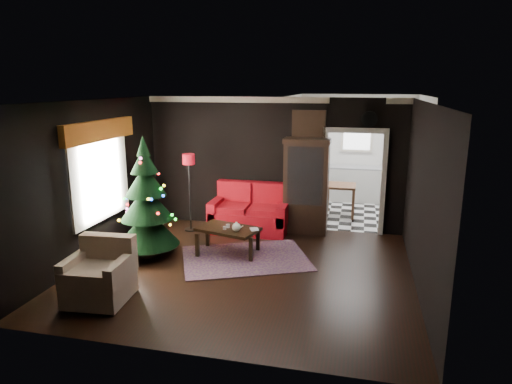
% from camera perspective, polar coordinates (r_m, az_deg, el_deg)
% --- Properties ---
extents(floor, '(5.50, 5.50, 0.00)m').
position_cam_1_polar(floor, '(7.72, -1.54, -9.86)').
color(floor, black).
rests_on(floor, ground).
extents(ceiling, '(5.50, 5.50, 0.00)m').
position_cam_1_polar(ceiling, '(7.09, -1.68, 11.38)').
color(ceiling, white).
rests_on(ceiling, ground).
extents(wall_back, '(5.50, 0.00, 5.50)m').
position_cam_1_polar(wall_back, '(9.67, 2.15, 3.60)').
color(wall_back, black).
rests_on(wall_back, ground).
extents(wall_front, '(5.50, 0.00, 5.50)m').
position_cam_1_polar(wall_front, '(5.00, -8.93, -6.09)').
color(wall_front, black).
rests_on(wall_front, ground).
extents(wall_left, '(0.00, 5.50, 5.50)m').
position_cam_1_polar(wall_left, '(8.40, -20.08, 1.26)').
color(wall_left, black).
rests_on(wall_left, ground).
extents(wall_right, '(0.00, 5.50, 5.50)m').
position_cam_1_polar(wall_right, '(7.12, 20.35, -0.87)').
color(wall_right, black).
rests_on(wall_right, ground).
extents(doorway, '(1.10, 0.10, 2.10)m').
position_cam_1_polar(doorway, '(9.57, 12.18, 1.06)').
color(doorway, beige).
rests_on(doorway, ground).
extents(left_window, '(0.05, 1.60, 1.40)m').
position_cam_1_polar(left_window, '(8.53, -19.16, 1.85)').
color(left_window, white).
rests_on(left_window, wall_left).
extents(valance, '(0.12, 2.10, 0.35)m').
position_cam_1_polar(valance, '(8.37, -19.13, 7.34)').
color(valance, '#A05119').
rests_on(valance, wall_left).
extents(kitchen_floor, '(3.00, 3.00, 0.00)m').
position_cam_1_polar(kitchen_floor, '(11.28, 12.08, -2.55)').
color(kitchen_floor, white).
rests_on(kitchen_floor, ground).
extents(kitchen_window, '(0.70, 0.06, 0.70)m').
position_cam_1_polar(kitchen_window, '(12.38, 12.63, 6.87)').
color(kitchen_window, white).
rests_on(kitchen_window, ground).
extents(rug, '(2.66, 2.35, 0.01)m').
position_cam_1_polar(rug, '(8.21, -1.35, -8.34)').
color(rug, '#3D2F37').
rests_on(rug, ground).
extents(loveseat, '(1.70, 0.90, 1.00)m').
position_cam_1_polar(loveseat, '(9.53, -0.77, -2.10)').
color(loveseat, maroon).
rests_on(loveseat, ground).
extents(curio_cabinet, '(0.90, 0.45, 1.90)m').
position_cam_1_polar(curio_cabinet, '(9.43, 6.34, 0.47)').
color(curio_cabinet, black).
rests_on(curio_cabinet, ground).
extents(floor_lamp, '(0.36, 0.36, 1.65)m').
position_cam_1_polar(floor_lamp, '(9.60, -8.37, -0.09)').
color(floor_lamp, black).
rests_on(floor_lamp, ground).
extents(christmas_tree, '(1.17, 1.17, 2.14)m').
position_cam_1_polar(christmas_tree, '(8.28, -13.69, -0.95)').
color(christmas_tree, '#0C340C').
rests_on(christmas_tree, ground).
extents(armchair, '(0.92, 0.92, 0.88)m').
position_cam_1_polar(armchair, '(6.91, -19.30, -9.41)').
color(armchair, tan).
rests_on(armchair, ground).
extents(coffee_table, '(1.22, 0.91, 0.49)m').
position_cam_1_polar(coffee_table, '(8.37, -3.53, -6.12)').
color(coffee_table, '#342217').
rests_on(coffee_table, rug).
extents(teapot, '(0.22, 0.22, 0.17)m').
position_cam_1_polar(teapot, '(8.06, -2.50, -4.42)').
color(teapot, white).
rests_on(teapot, coffee_table).
extents(cup_a, '(0.08, 0.08, 0.06)m').
position_cam_1_polar(cup_a, '(8.29, -3.57, -4.30)').
color(cup_a, white).
rests_on(cup_a, coffee_table).
extents(cup_b, '(0.07, 0.07, 0.05)m').
position_cam_1_polar(cup_b, '(8.19, -3.98, -4.56)').
color(cup_b, white).
rests_on(cup_b, coffee_table).
extents(book, '(0.14, 0.07, 0.20)m').
position_cam_1_polar(book, '(8.12, -0.73, -4.14)').
color(book, '#83714F').
rests_on(book, coffee_table).
extents(wall_clock, '(0.32, 0.32, 0.06)m').
position_cam_1_polar(wall_clock, '(9.33, 14.13, 8.91)').
color(wall_clock, silver).
rests_on(wall_clock, wall_back).
extents(painting, '(0.62, 0.05, 0.52)m').
position_cam_1_polar(painting, '(9.40, 6.69, 8.46)').
color(painting, tan).
rests_on(painting, wall_back).
extents(kitchen_counter, '(1.80, 0.60, 0.90)m').
position_cam_1_polar(kitchen_counter, '(12.34, 12.32, 0.97)').
color(kitchen_counter, silver).
rests_on(kitchen_counter, ground).
extents(kitchen_table, '(0.70, 0.70, 0.75)m').
position_cam_1_polar(kitchen_table, '(10.90, 10.57, -1.00)').
color(kitchen_table, brown).
rests_on(kitchen_table, ground).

